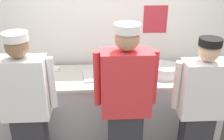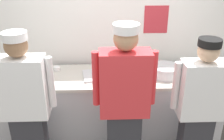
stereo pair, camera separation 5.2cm
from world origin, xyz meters
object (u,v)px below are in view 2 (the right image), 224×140
(chef_center, at_px, (124,104))
(chef_far_right, at_px, (199,108))
(squeeze_bottle_primary, at_px, (10,72))
(ramekin_yellow_sauce, at_px, (57,68))
(ramekin_green_sauce, at_px, (153,66))
(ramekin_orange_sauce, at_px, (20,73))
(deli_cup, at_px, (199,69))
(chefs_knife, at_px, (35,76))
(ramekin_red_sauce, at_px, (199,67))
(squeeze_bottle_secondary, at_px, (149,64))
(plate_stack_front, at_px, (135,69))
(chef_near_left, at_px, (26,107))
(mixing_bowl_steel, at_px, (165,71))
(sheet_tray, at_px, (104,75))

(chef_center, xyz_separation_m, chef_far_right, (0.78, 0.03, -0.09))
(squeeze_bottle_primary, height_order, ramekin_yellow_sauce, squeeze_bottle_primary)
(ramekin_green_sauce, bearing_deg, ramekin_orange_sauce, -175.15)
(chef_far_right, distance_m, deli_cup, 0.75)
(ramekin_green_sauce, distance_m, ramekin_yellow_sauce, 1.26)
(chef_far_right, height_order, chefs_knife, chef_far_right)
(ramekin_red_sauce, xyz_separation_m, ramekin_orange_sauce, (-2.30, -0.11, 0.01))
(ramekin_orange_sauce, bearing_deg, chef_far_right, -19.37)
(chefs_knife, bearing_deg, squeeze_bottle_secondary, 4.31)
(plate_stack_front, bearing_deg, ramekin_orange_sauce, -178.10)
(plate_stack_front, distance_m, squeeze_bottle_primary, 1.54)
(chef_near_left, distance_m, chef_center, 1.00)
(chef_center, distance_m, ramekin_yellow_sauce, 1.19)
(ramekin_red_sauce, bearing_deg, squeeze_bottle_primary, -174.72)
(ramekin_green_sauce, bearing_deg, deli_cup, -14.68)
(ramekin_green_sauce, bearing_deg, chefs_knife, -172.54)
(mixing_bowl_steel, height_order, ramekin_red_sauce, mixing_bowl_steel)
(ramekin_green_sauce, bearing_deg, chef_near_left, -149.99)
(ramekin_yellow_sauce, bearing_deg, plate_stack_front, -4.35)
(plate_stack_front, bearing_deg, ramekin_yellow_sauce, 175.65)
(chef_center, xyz_separation_m, deli_cup, (1.01, 0.74, 0.03))
(squeeze_bottle_primary, bearing_deg, chefs_knife, 10.74)
(chef_center, distance_m, ramekin_green_sauce, 0.99)
(sheet_tray, bearing_deg, ramekin_orange_sauce, 176.53)
(chef_near_left, height_order, squeeze_bottle_secondary, chef_near_left)
(mixing_bowl_steel, bearing_deg, plate_stack_front, 157.49)
(chef_far_right, distance_m, mixing_bowl_steel, 0.67)
(chef_near_left, distance_m, chef_far_right, 1.78)
(chef_far_right, height_order, deli_cup, chef_far_right)
(ramekin_red_sauce, distance_m, chefs_knife, 2.11)
(squeeze_bottle_primary, height_order, ramekin_orange_sauce, squeeze_bottle_primary)
(chef_far_right, height_order, plate_stack_front, chef_far_right)
(sheet_tray, relative_size, ramekin_green_sauce, 5.66)
(plate_stack_front, relative_size, mixing_bowl_steel, 0.55)
(chef_near_left, bearing_deg, ramekin_orange_sauce, 109.71)
(ramekin_red_sauce, bearing_deg, chefs_knife, -175.46)
(chef_far_right, bearing_deg, chef_center, -177.86)
(chefs_knife, bearing_deg, ramekin_orange_sauce, 165.06)
(chef_center, relative_size, chefs_knife, 6.40)
(sheet_tray, xyz_separation_m, squeeze_bottle_secondary, (0.58, 0.12, 0.09))
(chef_near_left, bearing_deg, squeeze_bottle_primary, 119.63)
(plate_stack_front, height_order, squeeze_bottle_secondary, squeeze_bottle_secondary)
(squeeze_bottle_secondary, distance_m, ramekin_orange_sauce, 1.62)
(chef_center, xyz_separation_m, ramekin_green_sauce, (0.45, 0.89, 0.01))
(ramekin_orange_sauce, distance_m, deli_cup, 2.25)
(chef_center, bearing_deg, chef_far_right, 2.14)
(chef_center, xyz_separation_m, squeeze_bottle_primary, (-1.33, 0.64, 0.08))
(ramekin_red_sauce, xyz_separation_m, ramekin_yellow_sauce, (-1.87, 0.01, 0.00))
(ramekin_red_sauce, xyz_separation_m, ramekin_green_sauce, (-0.61, 0.03, 0.01))
(squeeze_bottle_secondary, bearing_deg, ramekin_red_sauce, 5.03)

